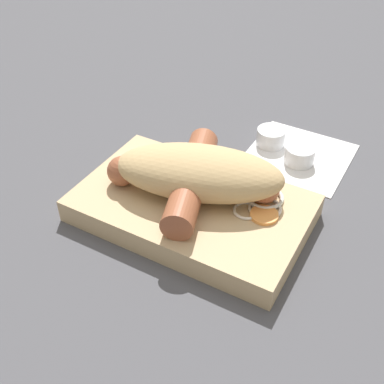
{
  "coord_description": "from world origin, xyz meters",
  "views": [
    {
      "loc": [
        0.21,
        -0.37,
        0.39
      ],
      "look_at": [
        0.0,
        0.0,
        0.04
      ],
      "focal_mm": 45.0,
      "sensor_mm": 36.0,
      "label": 1
    }
  ],
  "objects_px": {
    "food_tray": "(192,208)",
    "bread_roll": "(199,173)",
    "sausage": "(192,179)",
    "condiment_cup_near": "(299,156)",
    "condiment_cup_far": "(271,138)"
  },
  "relations": [
    {
      "from": "food_tray",
      "to": "condiment_cup_near",
      "type": "relative_size",
      "value": 6.55
    },
    {
      "from": "sausage",
      "to": "condiment_cup_near",
      "type": "bearing_deg",
      "value": 62.74
    },
    {
      "from": "sausage",
      "to": "condiment_cup_near",
      "type": "distance_m",
      "value": 0.18
    },
    {
      "from": "food_tray",
      "to": "sausage",
      "type": "relative_size",
      "value": 1.37
    },
    {
      "from": "sausage",
      "to": "bread_roll",
      "type": "bearing_deg",
      "value": 28.62
    },
    {
      "from": "condiment_cup_far",
      "to": "bread_roll",
      "type": "bearing_deg",
      "value": -97.09
    },
    {
      "from": "bread_roll",
      "to": "condiment_cup_near",
      "type": "relative_size",
      "value": 5.24
    },
    {
      "from": "bread_roll",
      "to": "condiment_cup_near",
      "type": "distance_m",
      "value": 0.17
    },
    {
      "from": "condiment_cup_near",
      "to": "bread_roll",
      "type": "bearing_deg",
      "value": -115.55
    },
    {
      "from": "food_tray",
      "to": "condiment_cup_far",
      "type": "bearing_deg",
      "value": 83.25
    },
    {
      "from": "condiment_cup_near",
      "to": "condiment_cup_far",
      "type": "relative_size",
      "value": 1.0
    },
    {
      "from": "food_tray",
      "to": "bread_roll",
      "type": "height_order",
      "value": "bread_roll"
    },
    {
      "from": "food_tray",
      "to": "condiment_cup_far",
      "type": "distance_m",
      "value": 0.19
    },
    {
      "from": "food_tray",
      "to": "bread_roll",
      "type": "xyz_separation_m",
      "value": [
        0.0,
        0.02,
        0.04
      ]
    },
    {
      "from": "sausage",
      "to": "condiment_cup_far",
      "type": "relative_size",
      "value": 4.79
    }
  ]
}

